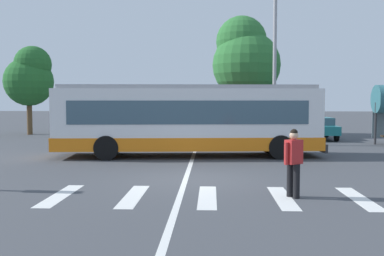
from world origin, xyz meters
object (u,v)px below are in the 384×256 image
parked_car_red (231,126)px  background_tree_left (30,77)px  pedestrian_crossing_street (294,159)px  parked_car_charcoal (187,127)px  background_tree_right (245,58)px  parked_car_white (145,126)px  parked_car_champagne (103,126)px  twin_arm_street_lamp (275,28)px  parked_car_black (272,126)px  parked_car_teal (318,127)px  city_transit_bus (188,120)px

parked_car_red → background_tree_left: size_ratio=0.75×
pedestrian_crossing_street → parked_car_charcoal: bearing=102.3°
background_tree_right → parked_car_white: bearing=-154.8°
pedestrian_crossing_street → parked_car_charcoal: 16.75m
parked_car_champagne → twin_arm_street_lamp: 12.05m
parked_car_white → parked_car_black: bearing=0.2°
parked_car_charcoal → parked_car_teal: size_ratio=0.99×
twin_arm_street_lamp → parked_car_white: bearing=153.7°
background_tree_right → parked_car_charcoal: bearing=-138.1°
parked_car_white → background_tree_left: size_ratio=0.75×
pedestrian_crossing_street → twin_arm_street_lamp: bearing=84.1°
pedestrian_crossing_street → parked_car_red: bearing=92.9°
city_transit_bus → parked_car_red: (2.21, 8.85, -0.82)m
parked_car_white → twin_arm_street_lamp: 10.14m
parked_car_black → background_tree_right: background_tree_right is taller
parked_car_teal → twin_arm_street_lamp: 7.31m
parked_car_charcoal → parked_car_teal: same height
parked_car_charcoal → background_tree_left: (-11.18, 2.76, 3.29)m
parked_car_teal → background_tree_right: (-4.30, 3.29, 4.56)m
parked_car_white → parked_car_black: 8.04m
pedestrian_crossing_street → parked_car_champagne: size_ratio=0.38×
pedestrian_crossing_street → twin_arm_street_lamp: size_ratio=0.17×
parked_car_teal → background_tree_right: 7.08m
city_transit_bus → background_tree_right: 12.91m
parked_car_white → parked_car_charcoal: same height
parked_car_black → background_tree_left: size_ratio=0.75×
parked_car_black → twin_arm_street_lamp: twin_arm_street_lamp is taller
parked_car_black → parked_car_red: bearing=179.9°
parked_car_teal → background_tree_left: bearing=172.2°
pedestrian_crossing_street → parked_car_black: 16.82m
parked_car_champagne → parked_car_charcoal: size_ratio=1.00×
parked_car_champagne → parked_car_teal: size_ratio=0.99×
pedestrian_crossing_street → parked_car_black: bearing=84.1°
parked_car_white → parked_car_teal: size_ratio=1.02×
parked_car_white → parked_car_teal: 10.86m
parked_car_charcoal → background_tree_left: bearing=166.1°
parked_car_black → parked_car_teal: (2.82, -0.23, 0.00)m
pedestrian_crossing_street → parked_car_teal: (4.56, 16.50, -0.20)m
parked_car_charcoal → twin_arm_street_lamp: bearing=-35.0°
parked_car_champagne → background_tree_left: 7.34m
parked_car_white → twin_arm_street_lamp: bearing=-26.3°
parked_car_red → parked_car_black: 2.59m
parked_car_charcoal → background_tree_left: background_tree_left is taller
parked_car_champagne → parked_car_white: size_ratio=0.98×
city_transit_bus → twin_arm_street_lamp: (4.39, 5.05, 4.68)m
parked_car_teal → parked_car_white: bearing=178.9°
parked_car_white → background_tree_left: (-8.44, 2.43, 3.29)m
parked_car_teal → parked_car_charcoal: bearing=-179.1°
parked_car_white → background_tree_right: size_ratio=0.56×
parked_car_champagne → parked_car_charcoal: same height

